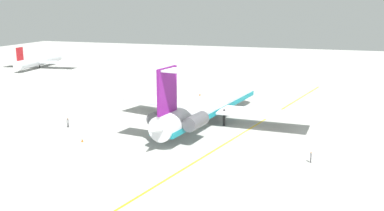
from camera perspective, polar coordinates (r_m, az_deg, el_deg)
ground at (r=82.75m, az=6.80°, el=-3.49°), size 323.94×323.94×0.00m
main_jetliner at (r=87.49m, az=2.11°, el=-0.03°), size 45.80×40.63×13.36m
airliner_mid_right at (r=174.75m, az=-18.94°, el=5.48°), size 29.05×28.75×8.68m
ground_crew_near_nose at (r=88.64m, az=-15.70°, el=-2.01°), size 0.30×0.39×1.81m
ground_crew_near_tail at (r=69.13m, az=15.08°, el=-6.26°), size 0.43×0.28×1.74m
safety_cone_nose at (r=119.38m, az=-2.72°, el=1.85°), size 0.40×0.40×0.55m
safety_cone_wingtip at (r=114.98m, az=1.02°, el=1.43°), size 0.40×0.40×0.55m
safety_cone_tail at (r=79.07m, az=-13.96°, el=-4.38°), size 0.40×0.40×0.55m
taxiway_centreline at (r=87.63m, az=8.10°, el=-2.59°), size 93.96×20.56×0.01m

